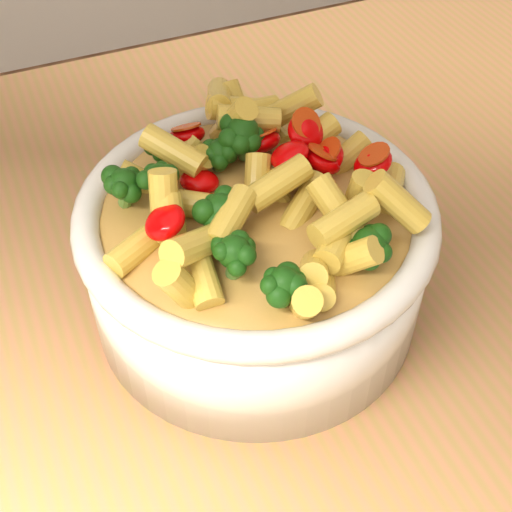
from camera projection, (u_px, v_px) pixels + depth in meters
name	position (u px, v px, depth m)	size (l,w,h in m)	color
table	(178.00, 371.00, 0.66)	(1.20, 0.80, 0.90)	#AC6F4A
serving_bowl	(256.00, 255.00, 0.54)	(0.26, 0.26, 0.11)	silver
pasta_salad	(256.00, 184.00, 0.49)	(0.21, 0.21, 0.05)	#EAC649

